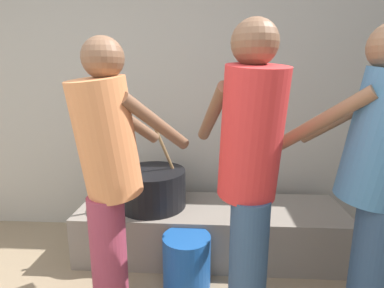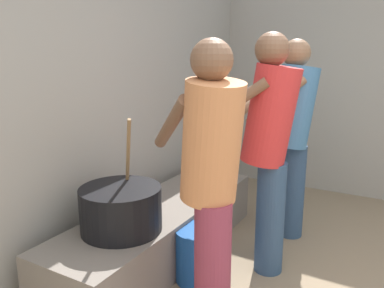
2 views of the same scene
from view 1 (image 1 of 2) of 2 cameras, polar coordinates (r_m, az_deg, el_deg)
block_enclosure_rear at (r=2.78m, az=-7.34°, el=7.16°), size 5.74×0.20×2.28m
hearth_ledge at (r=2.51m, az=3.54°, el=-15.98°), size 2.06×0.60×0.40m
cooking_pot_main at (r=2.40m, az=-7.61°, el=-8.32°), size 0.53×0.53×0.74m
cook_in_red_shirt at (r=1.52m, az=10.96°, el=-4.48°), size 0.47×0.74×1.67m
cook_in_orange_shirt at (r=1.67m, az=-15.58°, el=-4.74°), size 0.66×0.72×1.60m
cook_in_blue_shirt at (r=1.73m, az=31.77°, el=-4.61°), size 0.71×0.70×1.64m
bucket_blue_plastic at (r=2.16m, az=-1.03°, el=-21.48°), size 0.32×0.32×0.37m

